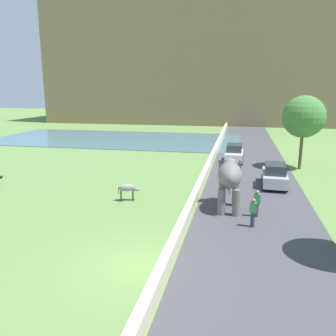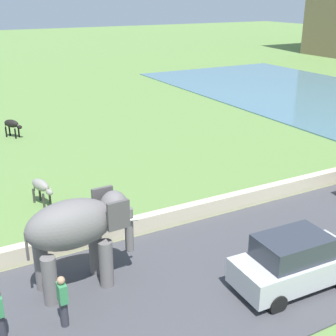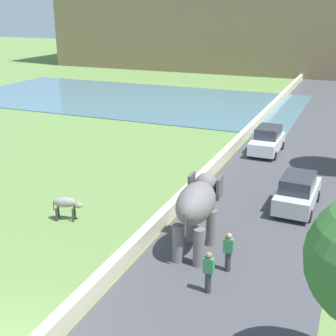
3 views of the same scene
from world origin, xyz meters
The scene contains 12 objects.
ground_plane centered at (0.00, 0.00, 0.00)m, with size 220.00×220.00×0.00m, color #608442.
road_surface centered at (5.00, 20.00, 0.03)m, with size 7.00×120.00×0.06m, color #424247.
barrier_wall centered at (1.20, 18.00, 0.34)m, with size 0.40×110.00×0.69m, color beige.
lake centered at (-14.00, 35.30, 0.04)m, with size 36.00×18.00×0.08m, color slate.
hill_distant centered at (-6.00, 70.42, 12.85)m, with size 64.00×28.00×25.70m, color #7F6B4C.
elephant centered at (3.42, 7.68, 2.04)m, with size 1.49×3.48×2.99m.
person_beside_elephant centered at (5.01, 6.65, 0.87)m, with size 0.36×0.22×1.63m.
person_trailing centered at (4.75, 5.05, 0.87)m, with size 0.36×0.22×1.63m.
car_silver centered at (6.57, 13.45, 0.90)m, with size 1.91×4.06×1.80m.
car_white centered at (3.43, 21.92, 0.90)m, with size 1.85×4.03×1.80m.
cow_grey centered at (-3.11, 8.07, 0.84)m, with size 1.42×0.78×1.15m.
tree_near centered at (9.39, 20.14, 4.76)m, with size 3.76×3.76×6.66m.
Camera 1 is at (3.89, -12.45, 7.12)m, focal length 36.73 mm.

